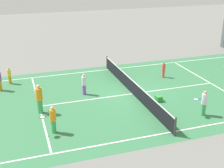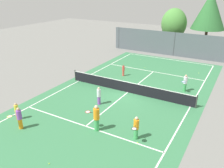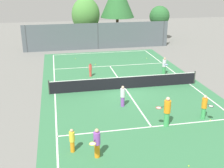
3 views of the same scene
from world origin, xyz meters
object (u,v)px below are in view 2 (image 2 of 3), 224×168
object	(u,v)px
tennis_ball_0	(140,60)
tennis_ball_7	(199,73)
ball_crate	(150,90)
tennis_ball_6	(141,93)
player_4	(17,111)
tennis_ball_1	(49,164)
player_1	(136,128)
player_3	(99,96)
tennis_ball_3	(145,68)
tennis_ball_8	(125,90)
player_6	(123,70)
player_5	(96,118)
tennis_ball_2	(138,143)
tennis_ball_5	(194,96)
player_0	(185,83)
player_2	(19,118)

from	to	relation	value
tennis_ball_0	tennis_ball_7	world-z (taller)	same
tennis_ball_0	ball_crate	bearing A→B (deg)	-61.28
tennis_ball_6	tennis_ball_0	bearing A→B (deg)	113.84
player_4	tennis_ball_1	bearing A→B (deg)	-23.86
player_1	player_3	xyz separation A→B (m)	(-4.50, 2.79, -0.05)
tennis_ball_3	tennis_ball_6	bearing A→B (deg)	-70.34
tennis_ball_6	tennis_ball_8	distance (m)	1.45
player_6	player_5	bearing A→B (deg)	-72.19
ball_crate	tennis_ball_0	xyz separation A→B (m)	(-4.81, 8.77, -0.15)
player_5	tennis_ball_8	world-z (taller)	player_5
tennis_ball_3	ball_crate	bearing A→B (deg)	-63.40
ball_crate	player_5	bearing A→B (deg)	-95.67
tennis_ball_2	tennis_ball_8	size ratio (longest dim) A/B	1.00
tennis_ball_2	tennis_ball_7	xyz separation A→B (m)	(0.68, 14.76, 0.00)
player_3	ball_crate	bearing A→B (deg)	59.03
tennis_ball_6	ball_crate	bearing A→B (deg)	55.08
tennis_ball_5	tennis_ball_6	distance (m)	4.61
player_5	tennis_ball_7	bearing A→B (deg)	76.36
player_0	player_4	world-z (taller)	player_0
tennis_ball_1	tennis_ball_5	bearing A→B (deg)	68.68
ball_crate	tennis_ball_2	world-z (taller)	ball_crate
player_1	ball_crate	distance (m)	7.45
player_5	tennis_ball_7	xyz separation A→B (m)	(3.60, 14.82, -0.92)
player_0	ball_crate	distance (m)	3.16
player_2	tennis_ball_7	world-z (taller)	player_2
tennis_ball_5	ball_crate	bearing A→B (deg)	-165.75
tennis_ball_6	tennis_ball_2	bearing A→B (deg)	-67.91
player_3	player_6	size ratio (longest dim) A/B	1.21
tennis_ball_1	tennis_ball_5	distance (m)	13.41
player_2	player_0	bearing A→B (deg)	55.61
player_3	ball_crate	world-z (taller)	player_3
player_0	player_3	xyz separation A→B (m)	(-5.30, -6.00, -0.06)
ball_crate	player_2	bearing A→B (deg)	-117.80
player_2	tennis_ball_3	world-z (taller)	player_2
player_2	tennis_ball_0	size ratio (longest dim) A/B	23.64
player_1	player_5	size ratio (longest dim) A/B	0.85
player_1	tennis_ball_3	xyz separation A→B (m)	(-4.86, 13.19, -0.77)
tennis_ball_7	player_0	bearing A→B (deg)	-91.89
ball_crate	tennis_ball_6	xyz separation A→B (m)	(-0.57, -0.82, -0.15)
tennis_ball_2	player_1	bearing A→B (deg)	130.73
player_3	tennis_ball_0	bearing A→B (deg)	99.32
tennis_ball_2	player_3	bearing A→B (deg)	146.85
player_6	ball_crate	bearing A→B (deg)	-30.99
player_3	tennis_ball_1	xyz separation A→B (m)	(1.46, -7.15, -0.73)
player_5	tennis_ball_6	world-z (taller)	player_5
player_2	player_4	size ratio (longest dim) A/B	1.21
tennis_ball_5	player_5	bearing A→B (deg)	-117.48
player_0	tennis_ball_5	size ratio (longest dim) A/B	24.05
player_2	player_6	bearing A→B (deg)	84.04
player_1	ball_crate	size ratio (longest dim) A/B	3.54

